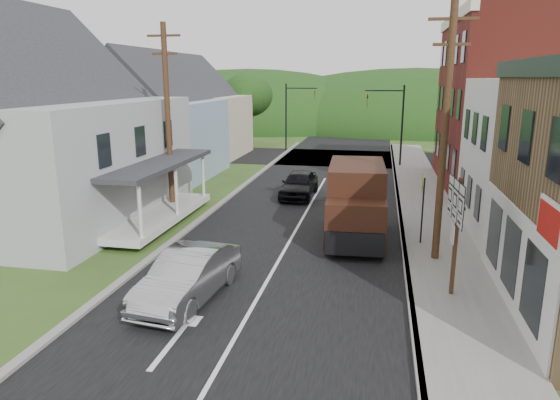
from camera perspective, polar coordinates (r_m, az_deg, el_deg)
The scene contains 23 objects.
ground at distance 16.20m, azimuth -1.89°, elevation -9.99°, with size 120.00×120.00×0.00m, color #2D4719.
road at distance 25.51m, azimuth 3.22°, elevation -1.04°, with size 9.00×90.00×0.02m, color black.
cross_road at distance 42.07m, azimuth 6.53°, elevation 4.82°, with size 60.00×9.00×0.02m, color black.
sidewalk_right at distance 23.47m, azimuth 16.93°, elevation -2.77°, with size 2.80×55.00×0.15m, color slate.
curb_right at distance 23.36m, azimuth 13.64°, elevation -2.63°, with size 0.20×55.00×0.15m, color slate.
curb_left at distance 24.69m, azimuth -8.19°, elevation -1.52°, with size 0.30×55.00×0.12m, color slate.
storefront_red at distance 32.43m, azimuth 25.75°, elevation 9.78°, with size 8.00×12.00×10.00m, color maroon.
house_gray at distance 25.69m, azimuth -25.87°, elevation 7.32°, with size 10.20×12.24×8.35m.
house_blue at distance 34.69m, azimuth -13.46°, elevation 8.76°, with size 7.14×8.16×7.28m.
house_cream at distance 43.18m, azimuth -9.07°, elevation 9.90°, with size 7.14×8.16×7.28m.
utility_pole_right at distance 18.15m, azimuth 18.29°, elevation 7.18°, with size 1.60×0.26×9.00m.
utility_pole_left at distance 24.59m, azimuth -12.69°, elevation 9.11°, with size 1.60×0.26×9.00m.
traffic_signal_right at distance 38.03m, azimuth 12.77°, elevation 9.32°, with size 2.87×0.20×6.00m.
traffic_signal_left at distance 45.66m, azimuth 1.57°, elevation 10.35°, with size 2.87×0.20×6.00m.
tree_left_b at distance 33.43m, azimuth -26.76°, elevation 9.55°, with size 4.80×4.80×6.94m.
tree_left_c at distance 41.08m, azimuth -22.29°, elevation 12.01°, with size 5.80×5.80×8.41m.
tree_left_d at distance 48.08m, azimuth -3.75°, elevation 11.85°, with size 4.80×4.80×6.94m.
forested_ridge at distance 69.81m, azimuth 8.54°, elevation 8.33°, with size 90.00×30.00×16.00m, color black.
silver_sedan at distance 15.34m, azimuth -10.43°, elevation -8.58°, with size 1.60×4.58×1.51m, color #AAAAAF.
dark_sedan at distance 27.89m, azimuth 2.19°, elevation 1.81°, with size 1.73×4.29×1.46m, color black.
delivery_van at distance 20.63m, azimuth 8.67°, elevation -0.29°, with size 2.52×5.62×3.09m.
route_sign_cluster at distance 15.53m, azimuth 19.42°, elevation -2.17°, with size 0.24×2.05×3.59m.
warning_sign at distance 20.19m, azimuth 15.99°, elevation 0.10°, with size 0.15×0.77×2.79m.
Camera 1 is at (3.42, -14.42, 6.55)m, focal length 32.00 mm.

